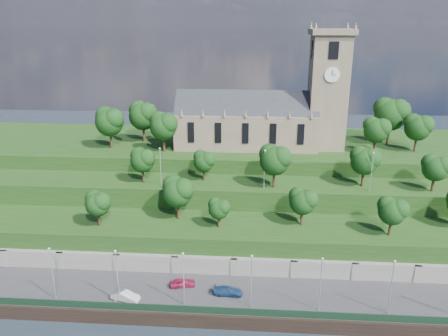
# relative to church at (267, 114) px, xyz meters

# --- Properties ---
(ground) EXTENTS (320.00, 320.00, 0.00)m
(ground) POSITION_rel_church_xyz_m (-0.79, -45.98, -22.52)
(ground) COLOR black
(ground) RESTS_ON ground
(promenade) EXTENTS (160.00, 12.00, 2.00)m
(promenade) POSITION_rel_church_xyz_m (-0.79, -39.98, -21.52)
(promenade) COLOR #2D2D30
(promenade) RESTS_ON ground
(quay_wall) EXTENTS (160.00, 0.50, 2.20)m
(quay_wall) POSITION_rel_church_xyz_m (-0.79, -46.03, -21.42)
(quay_wall) COLOR black
(quay_wall) RESTS_ON ground
(fence) EXTENTS (160.00, 0.10, 1.20)m
(fence) POSITION_rel_church_xyz_m (-0.79, -45.38, -19.92)
(fence) COLOR #15301E
(fence) RESTS_ON promenade
(retaining_wall) EXTENTS (160.00, 2.10, 5.00)m
(retaining_wall) POSITION_rel_church_xyz_m (-0.79, -34.01, -20.02)
(retaining_wall) COLOR slate
(retaining_wall) RESTS_ON ground
(embankment_lower) EXTENTS (160.00, 12.00, 8.00)m
(embankment_lower) POSITION_rel_church_xyz_m (-0.79, -27.98, -18.52)
(embankment_lower) COLOR #183612
(embankment_lower) RESTS_ON ground
(embankment_upper) EXTENTS (160.00, 10.00, 12.00)m
(embankment_upper) POSITION_rel_church_xyz_m (-0.79, -16.98, -16.52)
(embankment_upper) COLOR #183612
(embankment_upper) RESTS_ON ground
(hilltop) EXTENTS (160.00, 32.00, 15.00)m
(hilltop) POSITION_rel_church_xyz_m (-0.79, 4.02, -15.02)
(hilltop) COLOR #183612
(hilltop) RESTS_ON ground
(church) EXTENTS (38.60, 12.35, 27.60)m
(church) POSITION_rel_church_xyz_m (0.00, 0.00, 0.00)
(church) COLOR #6D5E4C
(church) RESTS_ON hilltop
(trees_lower) EXTENTS (68.45, 9.06, 8.21)m
(trees_lower) POSITION_rel_church_xyz_m (0.26, -27.63, -9.69)
(trees_lower) COLOR black
(trees_lower) RESTS_ON embankment_lower
(trees_upper) EXTENTS (61.16, 7.95, 8.53)m
(trees_upper) POSITION_rel_church_xyz_m (4.40, -17.99, -5.34)
(trees_upper) COLOR black
(trees_upper) RESTS_ON embankment_upper
(trees_hilltop) EXTENTS (75.38, 16.66, 11.00)m
(trees_hilltop) POSITION_rel_church_xyz_m (-0.65, -0.73, -1.00)
(trees_hilltop) COLOR black
(trees_hilltop) RESTS_ON hilltop
(lamp_posts_promenade) EXTENTS (60.36, 0.36, 8.87)m
(lamp_posts_promenade) POSITION_rel_church_xyz_m (-2.79, -43.48, -15.46)
(lamp_posts_promenade) COLOR #B2B2B7
(lamp_posts_promenade) RESTS_ON promenade
(lamp_posts_upper) EXTENTS (40.36, 0.36, 7.85)m
(lamp_posts_upper) POSITION_rel_church_xyz_m (-0.79, -19.98, -5.99)
(lamp_posts_upper) COLOR #B2B2B7
(lamp_posts_upper) RESTS_ON embankment_upper
(car_left) EXTENTS (4.34, 2.54, 1.39)m
(car_left) POSITION_rel_church_xyz_m (-13.83, -38.73, -19.83)
(car_left) COLOR maroon
(car_left) RESTS_ON promenade
(car_middle) EXTENTS (4.73, 2.63, 1.48)m
(car_middle) POSITION_rel_church_xyz_m (-21.96, -43.05, -19.78)
(car_middle) COLOR #ACABB0
(car_middle) RESTS_ON promenade
(car_right) EXTENTS (4.65, 2.03, 1.33)m
(car_right) POSITION_rel_church_xyz_m (-6.39, -40.47, -19.86)
(car_right) COLOR navy
(car_right) RESTS_ON promenade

